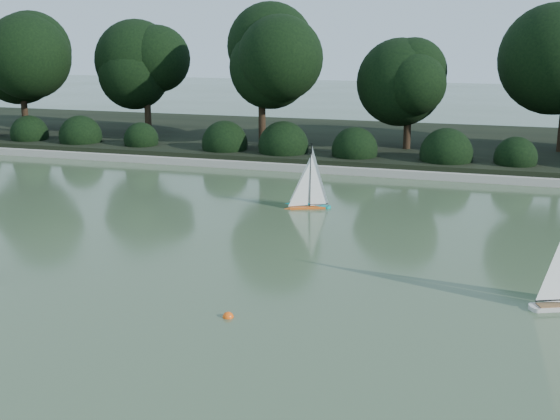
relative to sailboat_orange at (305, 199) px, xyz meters
name	(u,v)px	position (x,y,z in m)	size (l,w,h in m)	color
ground	(224,310)	(0.32, -5.36, -0.20)	(80.00, 80.00, 0.00)	#2F4328
pond_coping	(354,171)	(0.32, 3.64, -0.11)	(40.00, 0.35, 0.18)	gray
far_bank	(379,143)	(0.32, 7.64, -0.05)	(40.00, 8.00, 0.30)	black
tree_line	(419,62)	(1.55, 6.08, 2.45)	(26.31, 3.93, 4.39)	black
shrub_hedge	(361,150)	(0.32, 4.54, 0.25)	(29.10, 1.10, 1.10)	black
sailboat_orange	(305,199)	(0.00, 0.00, 0.00)	(0.88, 0.46, 1.24)	#D35216
sailboat_teal	(306,195)	(-0.03, 0.23, 0.02)	(1.01, 0.29, 1.38)	#079189
race_buoy	(228,317)	(0.45, -5.55, -0.20)	(0.14, 0.14, 0.14)	#F4500C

